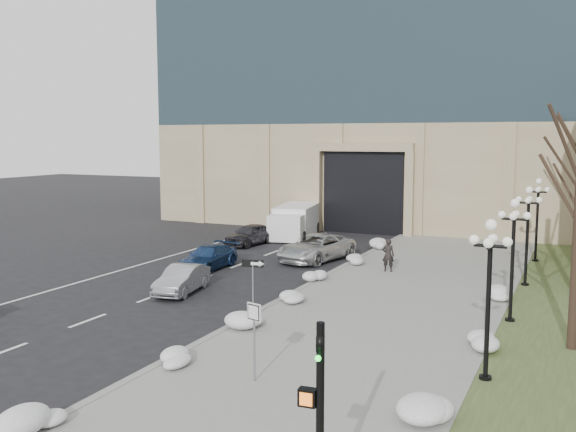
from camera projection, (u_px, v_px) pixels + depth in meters
name	position (u px, v px, depth m)	size (l,w,h in m)	color
ground	(120.00, 411.00, 16.59)	(160.00, 160.00, 0.00)	black
sidewalk	(397.00, 299.00, 27.72)	(9.00, 40.00, 0.12)	gray
curb	(302.00, 289.00, 29.60)	(0.30, 40.00, 0.14)	gray
grass_strip	(560.00, 317.00, 25.00)	(4.00, 40.00, 0.10)	#374A25
office_tower	(431.00, 1.00, 54.37)	(40.00, 24.70, 36.00)	tan
car_b	(182.00, 279.00, 29.04)	(1.32, 3.77, 1.24)	#95969C
car_c	(208.00, 257.00, 34.33)	(1.75, 4.30, 1.25)	navy
car_d	(316.00, 248.00, 36.64)	(2.49, 5.40, 1.50)	beige
car_e	(250.00, 234.00, 41.95)	(1.64, 4.08, 1.39)	#2E2D32
pedestrian	(388.00, 255.00, 33.07)	(0.63, 0.41, 1.72)	black
box_truck	(295.00, 222.00, 45.49)	(3.61, 7.17, 2.18)	white
one_way_sign	(256.00, 271.00, 24.39)	(0.90, 0.33, 2.40)	slate
keep_sign	(254.00, 325.00, 18.12)	(0.50, 0.19, 2.39)	slate
traffic_signal	(318.00, 425.00, 11.58)	(0.65, 0.86, 3.79)	black
snow_clump_a	(37.00, 424.00, 15.14)	(1.10, 1.60, 0.36)	white
snow_clump_b	(170.00, 359.00, 19.59)	(1.10, 1.60, 0.36)	white
snow_clump_c	(242.00, 323.00, 23.42)	(1.10, 1.60, 0.36)	white
snow_clump_d	(290.00, 296.00, 27.26)	(1.10, 1.60, 0.36)	white
snow_clump_e	(318.00, 278.00, 30.80)	(1.10, 1.60, 0.36)	white
snow_clump_f	(356.00, 260.00, 35.32)	(1.10, 1.60, 0.36)	white
snow_clump_g	(382.00, 246.00, 39.76)	(1.10, 1.60, 0.36)	white
snow_clump_h	(433.00, 409.00, 16.03)	(1.10, 1.60, 0.36)	white
snow_clump_i	(482.00, 344.00, 21.04)	(1.10, 1.60, 0.36)	white
snow_clump_j	(499.00, 297.00, 27.14)	(1.10, 1.60, 0.36)	white
lamppost_a	(489.00, 278.00, 18.14)	(1.18, 1.18, 4.76)	black
lamppost_b	(513.00, 244.00, 23.99)	(1.18, 1.18, 4.76)	black
lamppost_c	(528.00, 223.00, 29.84)	(1.18, 1.18, 4.76)	black
lamppost_d	(538.00, 209.00, 35.69)	(1.18, 1.18, 4.76)	black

